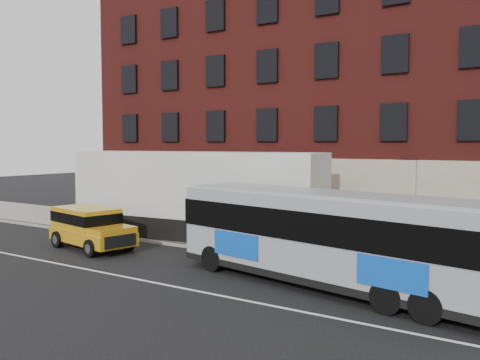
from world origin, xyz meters
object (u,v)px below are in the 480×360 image
Objects in this scene: sign_pole at (104,208)px; city_bus at (329,236)px; yellow_suv at (90,225)px; shipping_container at (194,197)px.

sign_pole is 14.55m from city_bus.
yellow_suv is at bearing -52.62° from sign_pole.
sign_pole is at bearing 168.50° from city_bus.
yellow_suv is at bearing 179.54° from city_bus.
yellow_suv is at bearing -123.78° from shipping_container.
sign_pole is 0.18× the size of shipping_container.
shipping_container is at bearing 154.83° from city_bus.
sign_pole reaches higher than yellow_suv.
shipping_container reaches higher than yellow_suv.
shipping_container reaches higher than city_bus.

